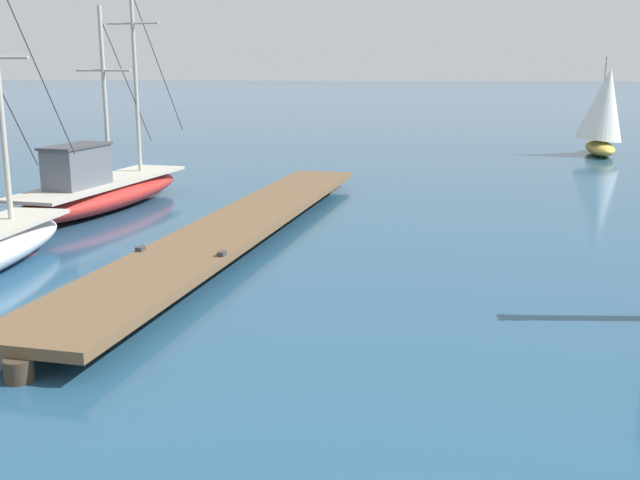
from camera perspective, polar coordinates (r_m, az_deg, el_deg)
The scene contains 3 objects.
floating_dock at distance 16.91m, azimuth -6.04°, elevation 1.28°, with size 3.26×16.43×0.53m.
fishing_boat_1 at distance 21.02m, azimuth -16.27°, elevation 3.69°, with size 2.76×8.65×6.18m.
distant_sailboat at distance 35.02m, azimuth 20.64°, elevation 9.04°, with size 2.35×3.95×4.17m.
Camera 1 is at (-0.26, -3.03, 3.77)m, focal length 42.35 mm.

